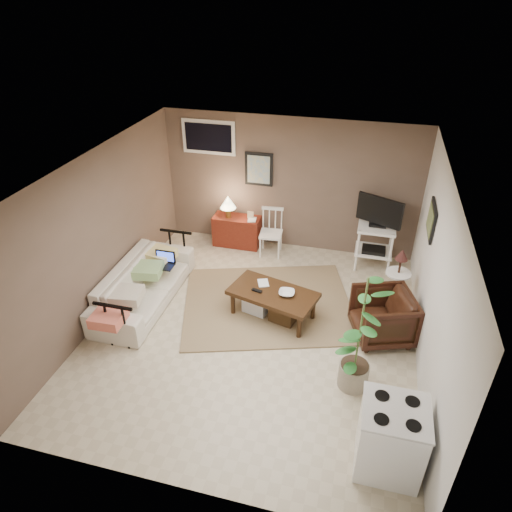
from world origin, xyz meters
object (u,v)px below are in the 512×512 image
(coffee_table, at_px, (272,302))
(spindle_chair, at_px, (271,234))
(armchair, at_px, (383,315))
(stove, at_px, (390,438))
(potted_plant, at_px, (360,331))
(side_table, at_px, (399,272))
(red_console, at_px, (236,228))
(tv_stand, at_px, (376,232))
(sofa, at_px, (143,278))

(coffee_table, distance_m, spindle_chair, 1.82)
(armchair, relative_size, stove, 0.92)
(potted_plant, bearing_deg, armchair, 73.09)
(spindle_chair, relative_size, stove, 1.01)
(side_table, distance_m, potted_plant, 1.87)
(spindle_chair, xyz_separation_m, side_table, (2.17, -1.03, 0.21))
(potted_plant, bearing_deg, spindle_chair, 120.88)
(coffee_table, distance_m, red_console, 2.22)
(red_console, bearing_deg, stove, -54.95)
(side_table, bearing_deg, potted_plant, -105.12)
(red_console, distance_m, potted_plant, 3.84)
(coffee_table, distance_m, tv_stand, 2.28)
(potted_plant, bearing_deg, tv_stand, 87.63)
(spindle_chair, height_order, armchair, spindle_chair)
(side_table, bearing_deg, armchair, -102.81)
(sofa, bearing_deg, armchair, -89.03)
(red_console, xyz_separation_m, spindle_chair, (0.70, -0.15, 0.06))
(coffee_table, bearing_deg, stove, -51.08)
(side_table, relative_size, potted_plant, 0.61)
(sofa, bearing_deg, side_table, -77.17)
(coffee_table, height_order, sofa, sofa)
(red_console, height_order, tv_stand, tv_stand)
(coffee_table, height_order, red_console, red_console)
(tv_stand, bearing_deg, coffee_table, -127.95)
(coffee_table, bearing_deg, tv_stand, 52.05)
(red_console, distance_m, spindle_chair, 0.71)
(sofa, bearing_deg, red_console, -23.32)
(sofa, height_order, tv_stand, tv_stand)
(side_table, xyz_separation_m, potted_plant, (-0.48, -1.79, 0.26))
(tv_stand, distance_m, stove, 3.86)
(sofa, height_order, stove, stove)
(spindle_chair, relative_size, tv_stand, 0.65)
(red_console, relative_size, tv_stand, 0.76)
(stove, bearing_deg, spindle_chair, 118.68)
(sofa, height_order, potted_plant, potted_plant)
(red_console, bearing_deg, tv_stand, -3.32)
(spindle_chair, bearing_deg, coffee_table, -76.45)
(spindle_chair, bearing_deg, sofa, -129.88)
(stove, bearing_deg, armchair, 93.08)
(red_console, bearing_deg, armchair, -36.22)
(sofa, height_order, red_console, red_console)
(potted_plant, bearing_deg, stove, -67.91)
(spindle_chair, relative_size, armchair, 1.10)
(coffee_table, distance_m, stove, 2.67)
(sofa, bearing_deg, stove, -118.07)
(spindle_chair, xyz_separation_m, armchair, (1.99, -1.82, -0.01))
(coffee_table, relative_size, potted_plant, 0.84)
(red_console, distance_m, side_table, 3.11)
(spindle_chair, height_order, tv_stand, tv_stand)
(armchair, bearing_deg, coffee_table, -111.46)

